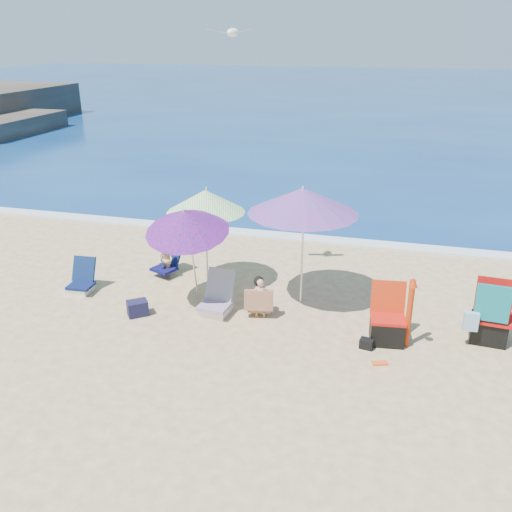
% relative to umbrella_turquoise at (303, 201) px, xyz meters
% --- Properties ---
extents(ground, '(120.00, 120.00, 0.00)m').
position_rel_umbrella_turquoise_xyz_m(ground, '(-0.45, -1.50, -2.06)').
color(ground, '#D8BC84').
rests_on(ground, ground).
extents(sea, '(120.00, 80.00, 0.12)m').
position_rel_umbrella_turquoise_xyz_m(sea, '(-0.45, 43.50, -2.11)').
color(sea, navy).
rests_on(sea, ground).
extents(foam, '(120.00, 0.50, 0.04)m').
position_rel_umbrella_turquoise_xyz_m(foam, '(-0.45, 3.60, -2.04)').
color(foam, white).
rests_on(foam, ground).
extents(umbrella_turquoise, '(2.28, 2.28, 2.34)m').
position_rel_umbrella_turquoise_xyz_m(umbrella_turquoise, '(0.00, 0.00, 0.00)').
color(umbrella_turquoise, white).
rests_on(umbrella_turquoise, ground).
extents(umbrella_striped, '(1.98, 1.98, 2.09)m').
position_rel_umbrella_turquoise_xyz_m(umbrella_striped, '(-1.98, 0.27, -0.23)').
color(umbrella_striped, silver).
rests_on(umbrella_striped, ground).
extents(umbrella_blue, '(1.69, 1.75, 2.12)m').
position_rel_umbrella_turquoise_xyz_m(umbrella_blue, '(-2.00, -0.71, -0.32)').
color(umbrella_blue, silver).
rests_on(umbrella_blue, ground).
extents(furled_umbrella, '(0.18, 0.35, 1.33)m').
position_rel_umbrella_turquoise_xyz_m(furled_umbrella, '(2.02, -1.15, -1.33)').
color(furled_umbrella, '#B6310D').
rests_on(furled_umbrella, ground).
extents(chair_navy, '(0.58, 0.63, 0.67)m').
position_rel_umbrella_turquoise_xyz_m(chair_navy, '(-4.40, -0.65, -1.88)').
color(chair_navy, '#0C1643').
rests_on(chair_navy, ground).
extents(chair_rainbow, '(0.64, 0.78, 0.78)m').
position_rel_umbrella_turquoise_xyz_m(chair_rainbow, '(-1.45, -0.80, -1.85)').
color(chair_rainbow, '#EF8754').
rests_on(chair_rainbow, ground).
extents(camp_chair_left, '(0.64, 0.64, 1.00)m').
position_rel_umbrella_turquoise_xyz_m(camp_chair_left, '(1.69, -1.02, -1.76)').
color(camp_chair_left, red).
rests_on(camp_chair_left, ground).
extents(camp_chair_right, '(0.84, 0.73, 1.11)m').
position_rel_umbrella_turquoise_xyz_m(camp_chair_right, '(3.35, -0.59, -1.66)').
color(camp_chair_right, red).
rests_on(camp_chair_right, ground).
extents(person_center, '(0.55, 0.48, 0.78)m').
position_rel_umbrella_turquoise_xyz_m(person_center, '(-0.62, -0.76, -1.69)').
color(person_center, tan).
rests_on(person_center, ground).
extents(person_left, '(0.63, 0.83, 0.87)m').
position_rel_umbrella_turquoise_xyz_m(person_left, '(-3.02, 0.52, -1.66)').
color(person_left, '#D4AF7F').
rests_on(person_left, ground).
extents(bag_navy_a, '(0.45, 0.43, 0.29)m').
position_rel_umbrella_turquoise_xyz_m(bag_navy_a, '(-2.82, -1.29, -1.92)').
color(bag_navy_a, '#171733').
rests_on(bag_navy_a, ground).
extents(bag_tan, '(0.32, 0.28, 0.23)m').
position_rel_umbrella_turquoise_xyz_m(bag_tan, '(-0.62, -0.59, -1.95)').
color(bag_tan, tan).
rests_on(bag_tan, ground).
extents(bag_black_b, '(0.25, 0.19, 0.17)m').
position_rel_umbrella_turquoise_xyz_m(bag_black_b, '(1.39, -1.37, -1.98)').
color(bag_black_b, black).
rests_on(bag_black_b, ground).
extents(orange_item, '(0.27, 0.19, 0.03)m').
position_rel_umbrella_turquoise_xyz_m(orange_item, '(1.63, -1.80, -2.04)').
color(orange_item, '#F15519').
rests_on(orange_item, ground).
extents(seagull, '(0.83, 0.44, 0.15)m').
position_rel_umbrella_turquoise_xyz_m(seagull, '(-1.47, 0.56, 2.83)').
color(seagull, white).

